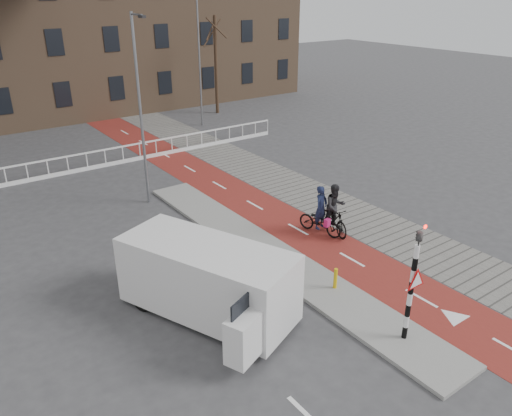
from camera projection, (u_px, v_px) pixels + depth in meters
ground at (365, 300)px, 15.62m from camera, size 120.00×120.00×0.00m
bike_lane at (230, 192)px, 23.83m from camera, size 2.50×60.00×0.01m
sidewalk at (277, 179)px, 25.32m from camera, size 3.00×60.00×0.01m
curb_island at (270, 254)px, 18.19m from camera, size 1.80×16.00×0.12m
traffic_signal at (413, 280)px, 13.00m from camera, size 0.80×0.80×3.68m
bollard at (335, 278)px, 15.89m from camera, size 0.12×0.12×0.70m
cyclist_near at (320, 218)px, 19.55m from camera, size 1.14×2.02×1.99m
cyclist_far at (334, 213)px, 19.52m from camera, size 1.01×1.98×2.04m
van at (207, 279)px, 14.53m from camera, size 3.94×5.63×2.25m
railing at (49, 172)px, 25.42m from camera, size 28.00×0.10×0.99m
townhouse_row at (0, 5)px, 34.54m from camera, size 46.00×10.00×15.90m
tree_right at (216, 66)px, 37.20m from camera, size 0.25×0.25×7.09m
streetlight_near at (141, 114)px, 21.04m from camera, size 0.12×0.12×8.10m
streetlight_right at (199, 61)px, 33.43m from camera, size 0.12×0.12×8.74m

